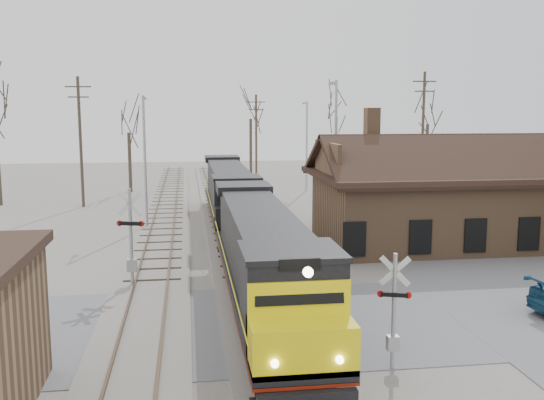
% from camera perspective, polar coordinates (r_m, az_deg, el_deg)
% --- Properties ---
extents(ground, '(140.00, 140.00, 0.00)m').
position_cam_1_polar(ground, '(22.75, -0.41, -11.58)').
color(ground, gray).
rests_on(ground, ground).
extents(road, '(60.00, 9.00, 0.03)m').
position_cam_1_polar(road, '(22.74, -0.41, -11.54)').
color(road, slate).
rests_on(road, ground).
extents(track_main, '(3.40, 90.00, 0.24)m').
position_cam_1_polar(track_main, '(37.10, -3.49, -3.52)').
color(track_main, gray).
rests_on(track_main, ground).
extents(track_siding, '(3.40, 90.00, 0.24)m').
position_cam_1_polar(track_siding, '(37.03, -10.47, -3.68)').
color(track_siding, gray).
rests_on(track_siding, ground).
extents(depot, '(15.20, 9.31, 7.90)m').
position_cam_1_polar(depot, '(36.73, 15.85, -0.25)').
color(depot, '#896446').
rests_on(depot, ground).
extents(locomotive_lead, '(2.72, 18.24, 4.04)m').
position_cam_1_polar(locomotive_lead, '(23.17, -0.78, -5.70)').
color(locomotive_lead, black).
rests_on(locomotive_lead, ground).
extents(locomotive_trailing, '(2.72, 18.24, 3.83)m').
position_cam_1_polar(locomotive_trailing, '(41.29, -4.03, 0.61)').
color(locomotive_trailing, black).
rests_on(locomotive_trailing, ground).
extents(crossbuck_near, '(1.00, 0.40, 3.59)m').
position_cam_1_polar(crossbuck_near, '(18.90, 11.37, -10.49)').
color(crossbuck_near, '#A5A8AD').
rests_on(crossbuck_near, ground).
extents(crossbuck_far, '(1.23, 0.43, 4.42)m').
position_cam_1_polar(crossbuck_far, '(27.36, -13.12, -3.86)').
color(crossbuck_far, '#A5A8AD').
rests_on(crossbuck_far, ground).
extents(streetlight_a, '(0.25, 2.04, 8.70)m').
position_cam_1_polar(streetlight_a, '(40.73, -11.87, 4.24)').
color(streetlight_a, '#A5A8AD').
rests_on(streetlight_a, ground).
extents(streetlight_b, '(0.25, 2.04, 9.76)m').
position_cam_1_polar(streetlight_b, '(41.99, 5.95, 5.24)').
color(streetlight_b, '#A5A8AD').
rests_on(streetlight_b, ground).
extents(streetlight_c, '(0.25, 2.04, 8.53)m').
position_cam_1_polar(streetlight_c, '(58.29, 3.26, 5.58)').
color(streetlight_c, '#A5A8AD').
rests_on(streetlight_c, ground).
extents(utility_pole_a, '(2.00, 0.24, 10.35)m').
position_cam_1_polar(utility_pole_a, '(50.65, -17.58, 5.43)').
color(utility_pole_a, '#382D23').
rests_on(utility_pole_a, ground).
extents(utility_pole_b, '(2.00, 0.24, 9.36)m').
position_cam_1_polar(utility_pole_b, '(66.70, -1.50, 6.06)').
color(utility_pole_b, '#382D23').
rests_on(utility_pole_b, ground).
extents(utility_pole_c, '(2.00, 0.24, 10.87)m').
position_cam_1_polar(utility_pole_c, '(52.29, 13.99, 5.96)').
color(utility_pole_c, '#382D23').
rests_on(utility_pole_c, ground).
extents(tree_b, '(3.74, 3.74, 9.15)m').
position_cam_1_polar(tree_b, '(58.90, -13.36, 7.07)').
color(tree_b, '#382D23').
rests_on(tree_b, ground).
extents(tree_c, '(4.47, 4.47, 10.96)m').
position_cam_1_polar(tree_c, '(69.52, -2.03, 8.56)').
color(tree_c, '#382D23').
rests_on(tree_c, ground).
extents(tree_d, '(4.64, 4.64, 11.37)m').
position_cam_1_polar(tree_d, '(66.88, 6.08, 8.76)').
color(tree_d, '#382D23').
rests_on(tree_d, ground).
extents(tree_e, '(4.25, 4.25, 10.41)m').
position_cam_1_polar(tree_e, '(61.04, 14.48, 7.92)').
color(tree_e, '#382D23').
rests_on(tree_e, ground).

